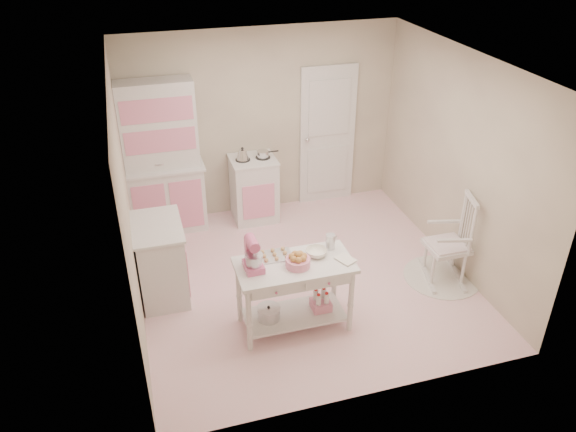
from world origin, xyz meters
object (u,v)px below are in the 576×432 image
(bread_basket, at_px, (298,262))
(stand_mixer, at_px, (253,255))
(hutch, at_px, (162,159))
(base_cabinet, at_px, (161,260))
(rocking_chair, at_px, (448,239))
(stove, at_px, (254,189))
(work_table, at_px, (294,295))

(bread_basket, bearing_deg, stand_mixer, 170.96)
(hutch, bearing_deg, base_cabinet, -98.21)
(stand_mixer, xyz_separation_m, bread_basket, (0.44, -0.07, -0.12))
(rocking_chair, distance_m, bread_basket, 2.01)
(bread_basket, bearing_deg, hutch, 113.64)
(hutch, distance_m, stand_mixer, 2.50)
(stove, xyz_separation_m, rocking_chair, (1.84, -2.06, 0.09))
(base_cabinet, distance_m, bread_basket, 1.69)
(hutch, bearing_deg, bread_basket, -66.36)
(hutch, relative_size, base_cabinet, 2.26)
(rocking_chair, relative_size, bread_basket, 4.40)
(base_cabinet, xyz_separation_m, stand_mixer, (0.86, -0.93, 0.51))
(stove, relative_size, stand_mixer, 2.71)
(base_cabinet, distance_m, stand_mixer, 1.37)
(stand_mixer, height_order, bread_basket, stand_mixer)
(hutch, xyz_separation_m, stand_mixer, (0.65, -2.41, -0.07))
(hutch, height_order, work_table, hutch)
(base_cabinet, bearing_deg, hutch, 81.79)
(hutch, relative_size, stand_mixer, 6.12)
(rocking_chair, bearing_deg, bread_basket, -154.92)
(hutch, distance_m, base_cabinet, 1.60)
(hutch, bearing_deg, stand_mixer, -74.99)
(rocking_chair, height_order, work_table, rocking_chair)
(hutch, height_order, stand_mixer, hutch)
(hutch, relative_size, stove, 2.26)
(hutch, xyz_separation_m, work_table, (1.07, -2.43, -0.64))
(hutch, relative_size, work_table, 1.73)
(hutch, xyz_separation_m, stove, (1.20, -0.05, -0.58))
(base_cabinet, xyz_separation_m, rocking_chair, (3.25, -0.63, 0.09))
(stand_mixer, bearing_deg, work_table, -4.86)
(stove, bearing_deg, hutch, 177.61)
(hutch, relative_size, rocking_chair, 1.89)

